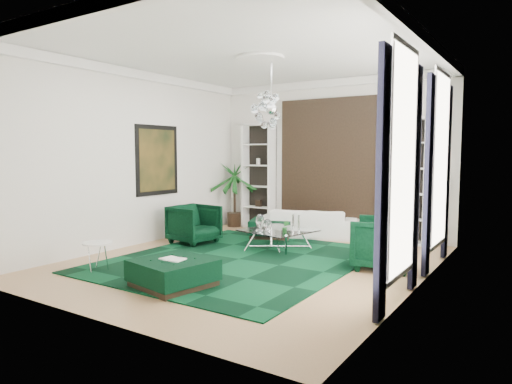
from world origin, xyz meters
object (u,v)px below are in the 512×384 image
Objects in this scene: armchair_right at (382,243)px; ottoman_side at (271,228)px; ottoman_front at (173,273)px; sofa at (308,223)px; palm at (235,185)px; armchair_left at (194,224)px; coffee_table at (278,240)px; side_table at (98,257)px.

armchair_right reaches higher than ottoman_side.
ottoman_side is 4.34m from ottoman_front.
palm is at bearing -26.72° from sofa.
palm is (-1.69, 0.86, 0.92)m from ottoman_side.
armchair_right reaches higher than armchair_left.
coffee_table is at bearing 89.25° from ottoman_front.
armchair_left is at bearing 29.54° from sofa.
armchair_right is 3.47m from ottoman_side.
coffee_table is 1.20× the size of ottoman_front.
side_table is (-4.03, -2.81, -0.21)m from armchair_right.
armchair_left is 0.90× the size of ottoman_front.
sofa is 3.17m from armchair_right.
sofa is 2.30× the size of armchair_right.
armchair_right is 4.92m from side_table.
armchair_left is 2.01m from coffee_table.
ottoman_side is 2.11m from palm.
palm is (-0.59, 2.39, 0.71)m from armchair_left.
side_table is at bearing 52.25° from sofa.
ottoman_front is (1.93, -2.74, -0.22)m from armchair_left.
sofa is 2.55m from palm.
coffee_table is 0.55× the size of palm.
side_table reaches higher than ottoman_side.
armchair_right is at bearing 50.30° from ottoman_front.
palm reaches higher than armchair_right.
palm is (-2.56, 2.02, 0.92)m from coffee_table.
armchair_left is 1.85× the size of side_table.
side_table is at bearing -119.37° from coffee_table.
armchair_right reaches higher than sofa.
armchair_right is at bearing 120.64° from sofa.
ottoman_front is (-2.31, -2.79, -0.24)m from armchair_right.
palm is (-2.52, 5.12, 0.93)m from ottoman_front.
palm reaches higher than sofa.
ottoman_side is at bearing -29.99° from armchair_left.
coffee_table is 3.39m from palm.
palm is at bearing -126.15° from armchair_right.
palm is at bearing 19.75° from armchair_left.
side_table is at bearing -101.76° from ottoman_side.
armchair_left is at bearing 94.38° from side_table.
sofa is 4.82m from ottoman_front.
armchair_left is 4.24m from armchair_right.
palm is at bearing 116.15° from ottoman_front.
armchair_right is at bearing -25.19° from ottoman_side.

